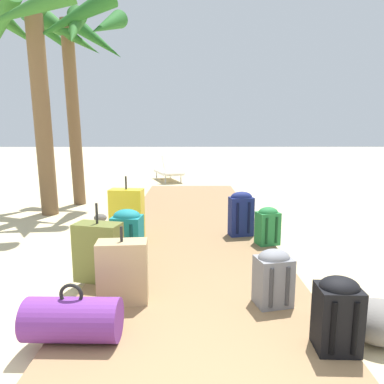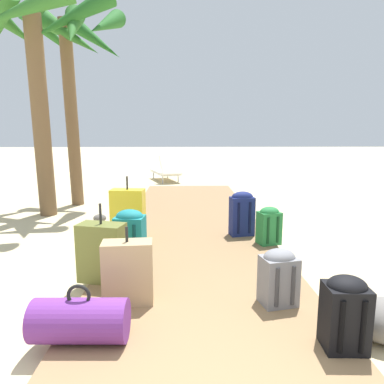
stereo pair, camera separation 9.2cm
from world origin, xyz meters
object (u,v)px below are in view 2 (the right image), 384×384
at_px(backpack_teal, 130,235).
at_px(suitcase_tan, 128,272).
at_px(palm_tree_near_left, 41,50).
at_px(lounge_chair, 167,171).
at_px(backpack_black, 345,311).
at_px(backpack_grey, 279,275).
at_px(backpack_navy, 242,212).
at_px(suitcase_yellow, 128,215).
at_px(duffel_bag_purple, 80,320).
at_px(palm_tree_far_left, 74,45).
at_px(backpack_green, 269,224).
at_px(suitcase_olive, 102,252).

relative_size(backpack_teal, suitcase_tan, 0.92).
distance_m(palm_tree_near_left, lounge_chair, 5.43).
xyz_separation_m(backpack_black, lounge_chair, (-1.59, 8.61, -0.02)).
height_order(backpack_teal, backpack_grey, backpack_teal).
relative_size(backpack_black, backpack_navy, 0.82).
bearing_deg(suitcase_yellow, duffel_bag_purple, -89.57).
relative_size(duffel_bag_purple, palm_tree_far_left, 0.16).
bearing_deg(backpack_navy, backpack_black, -84.39).
bearing_deg(backpack_black, suitcase_yellow, 126.93).
bearing_deg(backpack_green, backpack_navy, 126.24).
bearing_deg(suitcase_tan, backpack_teal, 97.30).
distance_m(backpack_black, backpack_teal, 2.28).
distance_m(suitcase_olive, palm_tree_near_left, 4.28).
relative_size(palm_tree_far_left, lounge_chair, 2.48).
bearing_deg(backpack_black, duffel_bag_purple, 176.14).
bearing_deg(duffel_bag_purple, backpack_green, 49.31).
bearing_deg(palm_tree_near_left, backpack_black, -50.42).
height_order(duffel_bag_purple, backpack_grey, backpack_grey).
bearing_deg(suitcase_olive, palm_tree_near_left, 117.83).
distance_m(backpack_black, backpack_green, 2.22).
bearing_deg(suitcase_tan, lounge_chair, 90.38).
relative_size(backpack_navy, suitcase_tan, 0.94).
bearing_deg(duffel_bag_purple, palm_tree_far_left, 105.72).
bearing_deg(suitcase_yellow, backpack_grey, -49.28).
distance_m(suitcase_olive, palm_tree_far_left, 4.96).
bearing_deg(palm_tree_far_left, backpack_green, -41.33).
distance_m(backpack_black, suitcase_tan, 1.68).
distance_m(suitcase_yellow, palm_tree_far_left, 4.03).
xyz_separation_m(backpack_teal, palm_tree_near_left, (-1.82, 2.62, 2.47)).
height_order(backpack_black, backpack_grey, backpack_black).
height_order(backpack_green, suitcase_yellow, suitcase_yellow).
height_order(backpack_green, backpack_navy, backpack_navy).
distance_m(suitcase_yellow, backpack_navy, 1.55).
distance_m(palm_tree_far_left, lounge_chair, 4.82).
relative_size(backpack_black, suitcase_olive, 0.66).
distance_m(suitcase_tan, palm_tree_near_left, 4.74).
xyz_separation_m(suitcase_yellow, suitcase_olive, (-0.06, -1.26, -0.06)).
distance_m(backpack_teal, suitcase_tan, 0.90).
bearing_deg(duffel_bag_purple, backpack_teal, 84.94).
bearing_deg(lounge_chair, duffel_bag_purple, -91.29).
bearing_deg(backpack_grey, backpack_teal, 145.24).
bearing_deg(duffel_bag_purple, backpack_black, -3.86).
height_order(backpack_black, suitcase_tan, suitcase_tan).
distance_m(backpack_green, lounge_chair, 6.59).
distance_m(suitcase_yellow, suitcase_olive, 1.26).
height_order(backpack_teal, lounge_chair, lounge_chair).
xyz_separation_m(backpack_navy, suitcase_tan, (-1.28, -1.93, -0.06)).
xyz_separation_m(backpack_grey, palm_tree_far_left, (-2.88, 4.41, 2.81)).
distance_m(backpack_teal, suitcase_olive, 0.49).
xyz_separation_m(palm_tree_far_left, palm_tree_near_left, (-0.31, -0.83, -0.28)).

